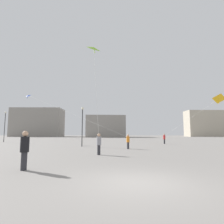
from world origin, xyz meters
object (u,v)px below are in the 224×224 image
building_left_hall (38,123)px  kite_amber_delta (218,100)px  kite_lime_diamond (94,48)px  lamppost_east (5,122)px  kite_cobalt_diamond (30,96)px  building_centre_hall (105,127)px  person_in_orange (128,141)px  person_in_black (25,148)px  lamppost_west (82,120)px  person_in_red (164,138)px  person_in_grey (99,143)px  building_right_hall (206,124)px

building_left_hall → kite_amber_delta: bearing=-57.7°
kite_lime_diamond → lamppost_east: size_ratio=1.51×
kite_cobalt_diamond → building_centre_hall: 55.56m
kite_cobalt_diamond → lamppost_east: 8.87m
person_in_orange → lamppost_east: bearing=-96.2°
person_in_black → kite_lime_diamond: kite_lime_diamond is taller
lamppost_west → person_in_red: bearing=24.4°
person_in_red → person_in_black: size_ratio=0.91×
person_in_grey → person_in_black: (-3.34, -6.09, 0.07)m
person_in_black → person_in_red: bearing=38.9°
building_left_hall → lamppost_west: (32.86, -75.89, -3.96)m
kite_amber_delta → building_left_hall: (-49.74, 78.67, 1.58)m
building_left_hall → building_centre_hall: (36.00, -13.49, -2.64)m
person_in_orange → building_left_hall: bearing=-123.7°
kite_cobalt_diamond → kite_amber_delta: (27.42, -11.45, -2.51)m
building_left_hall → lamppost_west: 82.79m
kite_lime_diamond → building_right_hall: 96.68m
person_in_red → lamppost_west: lamppost_west is taller
person_in_black → kite_cobalt_diamond: 27.12m
person_in_black → person_in_grey: bearing=42.7°
person_in_red → lamppost_east: (-29.81, 7.10, 3.06)m
kite_cobalt_diamond → kite_amber_delta: kite_cobalt_diamond is taller
person_in_grey → building_left_hall: bearing=36.3°
person_in_orange → building_centre_hall: 66.47m
kite_cobalt_diamond → building_centre_hall: size_ratio=0.96×
kite_amber_delta → lamppost_east: kite_amber_delta is taller
kite_cobalt_diamond → lamppost_east: size_ratio=2.82×
person_in_red → lamppost_west: bearing=-143.9°
person_in_orange → person_in_black: size_ratio=0.88×
kite_cobalt_diamond → lamppost_west: bearing=-39.4°
person_in_grey → kite_amber_delta: bearing=-51.3°
person_in_red → kite_lime_diamond: 19.42m
building_centre_hall → building_left_hall: bearing=159.5°
person_in_black → building_right_hall: (57.96, 87.50, 5.88)m
person_in_grey → kite_cobalt_diamond: size_ratio=0.10×
kite_amber_delta → lamppost_east: bearing=155.1°
person_in_orange → building_right_hall: size_ratio=0.08×
lamppost_east → building_centre_hall: bearing=67.9°
kite_cobalt_diamond → building_centre_hall: (13.68, 53.73, -3.56)m
building_right_hall → lamppost_west: size_ratio=4.00×
person_in_orange → person_in_grey: 6.35m
building_centre_hall → lamppost_east: (-20.08, -49.45, -0.84)m
person_in_red → person_in_black: bearing=-110.9°
kite_lime_diamond → lamppost_west: bearing=104.3°
person_in_orange → building_right_hall: building_right_hall is taller
building_centre_hall → lamppost_west: size_ratio=3.41×
lamppost_west → person_in_grey: bearing=-75.1°
person_in_grey → building_right_hall: building_right_hall is taller
person_in_orange → lamppost_east: 28.31m
person_in_grey → kite_amber_delta: (14.37, 6.68, 4.93)m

